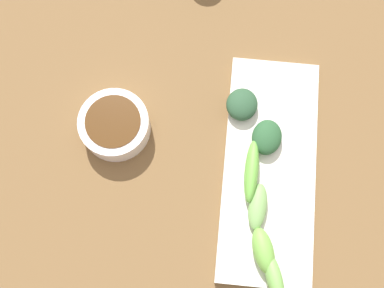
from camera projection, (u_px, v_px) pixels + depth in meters
tabletop at (218, 158)px, 0.75m from camera, size 2.10×2.10×0.02m
sauce_bowl at (115, 125)px, 0.73m from camera, size 0.11×0.11×0.04m
serving_plate at (269, 168)px, 0.73m from camera, size 0.14×0.36×0.01m
broccoli_leafy_0 at (242, 104)px, 0.74m from camera, size 0.06×0.06×0.03m
broccoli_stalk_1 at (263, 251)px, 0.68m from camera, size 0.05×0.07×0.03m
broccoli_leafy_2 at (267, 137)px, 0.72m from camera, size 0.05×0.06×0.03m
broccoli_stalk_3 at (251, 171)px, 0.71m from camera, size 0.02×0.10×0.03m
broccoli_stalk_4 at (258, 207)px, 0.70m from camera, size 0.03×0.07×0.02m
broccoli_stalk_5 at (274, 278)px, 0.67m from camera, size 0.05×0.08×0.03m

